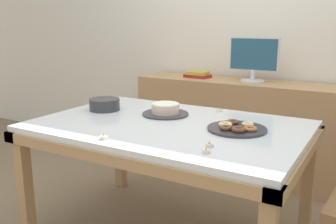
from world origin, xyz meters
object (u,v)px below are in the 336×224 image
at_px(tealight_near_front, 103,137).
at_px(tealight_left_edge, 220,110).
at_px(tealight_near_cakes, 210,145).
at_px(book_stack, 198,75).
at_px(pastry_platter, 237,128).
at_px(plate_stack, 105,104).
at_px(cake_chocolate_round, 166,110).
at_px(tealight_centre, 206,151).
at_px(computer_monitor, 253,60).

bearing_deg(tealight_near_front, tealight_left_edge, 71.92).
height_order(tealight_near_cakes, tealight_near_front, same).
height_order(book_stack, tealight_near_cakes, book_stack).
xyz_separation_m(pastry_platter, plate_stack, (-0.97, 0.02, 0.03)).
distance_m(pastry_platter, plate_stack, 0.97).
height_order(cake_chocolate_round, tealight_left_edge, cake_chocolate_round).
bearing_deg(cake_chocolate_round, tealight_centre, -45.52).
relative_size(pastry_platter, tealight_near_front, 8.38).
height_order(tealight_near_front, tealight_centre, same).
bearing_deg(tealight_near_front, tealight_centre, 7.31).
distance_m(cake_chocolate_round, plate_stack, 0.45).
distance_m(tealight_near_cakes, tealight_near_front, 0.55).
bearing_deg(tealight_centre, book_stack, 116.96).
xyz_separation_m(computer_monitor, tealight_near_cakes, (0.27, -1.51, -0.28)).
relative_size(plate_stack, tealight_near_cakes, 5.25).
bearing_deg(cake_chocolate_round, tealight_left_edge, 42.35).
bearing_deg(computer_monitor, tealight_near_front, -98.64).
height_order(book_stack, tealight_near_front, book_stack).
bearing_deg(tealight_centre, plate_stack, 154.81).
distance_m(plate_stack, tealight_left_edge, 0.79).
bearing_deg(plate_stack, tealight_centre, -25.19).
bearing_deg(tealight_left_edge, tealight_near_cakes, -71.30).
xyz_separation_m(book_stack, pastry_platter, (0.81, -1.17, -0.11)).
bearing_deg(plate_stack, computer_monitor, 59.21).
xyz_separation_m(computer_monitor, tealight_left_edge, (0.03, -0.80, -0.28)).
distance_m(plate_stack, tealight_centre, 1.08).
bearing_deg(plate_stack, book_stack, 82.02).
height_order(pastry_platter, tealight_centre, pastry_platter).
relative_size(cake_chocolate_round, tealight_near_cakes, 7.63).
bearing_deg(tealight_centre, pastry_platter, 91.17).
xyz_separation_m(tealight_left_edge, tealight_centre, (0.26, -0.81, 0.00)).
bearing_deg(cake_chocolate_round, tealight_near_cakes, -41.49).
bearing_deg(tealight_near_cakes, tealight_centre, -75.94).
bearing_deg(tealight_near_front, pastry_platter, 43.14).
height_order(tealight_near_cakes, tealight_centre, same).
distance_m(book_stack, tealight_near_front, 1.71).
distance_m(computer_monitor, tealight_near_front, 1.72).
height_order(pastry_platter, tealight_near_cakes, pastry_platter).
distance_m(book_stack, cake_chocolate_round, 1.10).
relative_size(cake_chocolate_round, tealight_centre, 7.63).
xyz_separation_m(cake_chocolate_round, tealight_left_edge, (0.28, 0.25, -0.02)).
relative_size(pastry_platter, tealight_left_edge, 8.38).
relative_size(pastry_platter, plate_stack, 1.60).
relative_size(book_stack, tealight_centre, 6.15).
distance_m(book_stack, tealight_centre, 1.81).
xyz_separation_m(book_stack, tealight_near_cakes, (0.80, -1.52, -0.11)).
distance_m(book_stack, tealight_left_edge, 0.98).
relative_size(computer_monitor, tealight_left_edge, 10.60).
xyz_separation_m(pastry_platter, tealight_near_cakes, (-0.01, -0.34, -0.00)).
xyz_separation_m(cake_chocolate_round, pastry_platter, (0.53, -0.12, -0.02)).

